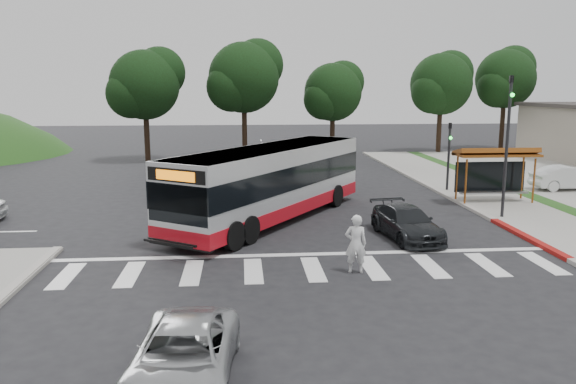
{
  "coord_description": "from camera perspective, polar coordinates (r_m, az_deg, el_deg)",
  "views": [
    {
      "loc": [
        -2.35,
        -22.77,
        5.95
      ],
      "look_at": [
        -0.38,
        0.57,
        1.6
      ],
      "focal_mm": 35.0,
      "sensor_mm": 36.0,
      "label": 1
    }
  ],
  "objects": [
    {
      "name": "crosswalk_ladder",
      "position": [
        18.89,
        2.59,
        -7.83
      ],
      "size": [
        18.0,
        2.6,
        0.01
      ],
      "primitive_type": "cube",
      "color": "silver",
      "rests_on": "ground"
    },
    {
      "name": "tree_north_a",
      "position": [
        48.86,
        -4.41,
        11.63
      ],
      "size": [
        6.6,
        6.15,
        10.17
      ],
      "color": "black",
      "rests_on": "ground"
    },
    {
      "name": "bus_shelter",
      "position": [
        31.03,
        20.31,
        3.21
      ],
      "size": [
        4.2,
        1.6,
        2.86
      ],
      "color": "brown",
      "rests_on": "sidewalk_east"
    },
    {
      "name": "sidewalk_east",
      "position": [
        34.06,
        18.33,
        0.02
      ],
      "size": [
        4.0,
        40.0,
        0.12
      ],
      "primitive_type": "cube",
      "color": "gray",
      "rests_on": "ground"
    },
    {
      "name": "curb_east",
      "position": [
        33.32,
        15.17,
        -0.0
      ],
      "size": [
        0.3,
        40.0,
        0.15
      ],
      "primitive_type": "cube",
      "color": "#9E9991",
      "rests_on": "ground"
    },
    {
      "name": "curb_east_red",
      "position": [
        24.39,
        23.14,
        -4.28
      ],
      "size": [
        0.32,
        6.0,
        0.15
      ],
      "primitive_type": "cube",
      "color": "maroon",
      "rests_on": "ground"
    },
    {
      "name": "tree_ne_a",
      "position": [
        54.08,
        15.36,
        10.62
      ],
      "size": [
        6.16,
        5.74,
        9.3
      ],
      "color": "black",
      "rests_on": "parking_lot"
    },
    {
      "name": "dark_sedan",
      "position": [
        22.99,
        11.96,
        -3.07
      ],
      "size": [
        2.37,
        4.61,
        1.28
      ],
      "primitive_type": "imported",
      "rotation": [
        0.0,
        0.0,
        0.14
      ],
      "color": "black",
      "rests_on": "ground"
    },
    {
      "name": "traffic_signal_ne_tall",
      "position": [
        27.13,
        21.42,
        5.42
      ],
      "size": [
        0.18,
        0.37,
        6.5
      ],
      "color": "black",
      "rests_on": "ground"
    },
    {
      "name": "parked_car_1",
      "position": [
        36.55,
        26.58,
        1.29
      ],
      "size": [
        4.25,
        1.56,
        1.39
      ],
      "primitive_type": "imported",
      "rotation": [
        0.0,
        0.0,
        1.59
      ],
      "color": "silver",
      "rests_on": "parking_lot"
    },
    {
      "name": "pedestrian",
      "position": [
        18.42,
        6.9,
        -5.25
      ],
      "size": [
        0.76,
        0.55,
        1.94
      ],
      "primitive_type": "imported",
      "rotation": [
        0.0,
        0.0,
        3.01
      ],
      "color": "silver",
      "rests_on": "ground"
    },
    {
      "name": "traffic_signal_ne_short",
      "position": [
        33.65,
        16.04,
        4.19
      ],
      "size": [
        0.18,
        0.37,
        4.0
      ],
      "color": "black",
      "rests_on": "ground"
    },
    {
      "name": "ground",
      "position": [
        23.66,
        1.03,
        -4.05
      ],
      "size": [
        140.0,
        140.0,
        0.0
      ],
      "primitive_type": "plane",
      "color": "black",
      "rests_on": "ground"
    },
    {
      "name": "tree_ne_b",
      "position": [
        58.65,
        21.26,
        10.77
      ],
      "size": [
        6.16,
        5.74,
        10.02
      ],
      "color": "black",
      "rests_on": "ground"
    },
    {
      "name": "tree_north_c",
      "position": [
        47.45,
        -14.26,
        10.62
      ],
      "size": [
        6.16,
        5.74,
        9.3
      ],
      "color": "black",
      "rests_on": "ground"
    },
    {
      "name": "tree_north_b",
      "position": [
        51.53,
        4.65,
        10.17
      ],
      "size": [
        5.72,
        5.33,
        8.43
      ],
      "color": "black",
      "rests_on": "ground"
    },
    {
      "name": "transit_bus",
      "position": [
        25.42,
        -1.7,
        0.82
      ],
      "size": [
        9.6,
        12.25,
        3.34
      ],
      "primitive_type": null,
      "rotation": [
        0.0,
        0.0,
        -0.6
      ],
      "color": "#B9BBBE",
      "rests_on": "ground"
    },
    {
      "name": "silver_suv_south",
      "position": [
        11.98,
        -10.62,
        -16.15
      ],
      "size": [
        2.34,
        4.52,
        1.22
      ],
      "primitive_type": "imported",
      "rotation": [
        0.0,
        0.0,
        -0.07
      ],
      "color": "#ABAEB0",
      "rests_on": "ground"
    }
  ]
}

